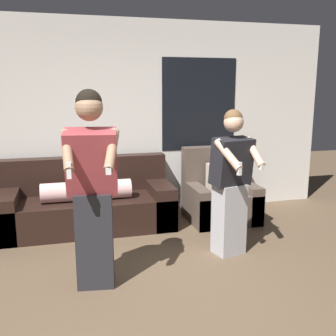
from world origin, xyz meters
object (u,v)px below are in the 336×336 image
object	(u,v)px
armchair	(219,196)
person_right	(231,183)
couch	(87,204)
person_left	(93,190)

from	to	relation	value
armchair	person_right	world-z (taller)	person_right
couch	person_left	distance (m)	1.71
armchair	person_left	world-z (taller)	person_left
couch	person_right	bearing A→B (deg)	-40.17
couch	armchair	bearing A→B (deg)	-3.86
armchair	person_right	xyz separation A→B (m)	(-0.33, -1.11, 0.47)
armchair	person_left	bearing A→B (deg)	-140.75
person_left	person_right	xyz separation A→B (m)	(1.47, 0.37, -0.12)
couch	armchair	xyz separation A→B (m)	(1.79, -0.12, 0.01)
couch	person_left	size ratio (longest dim) A/B	1.23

